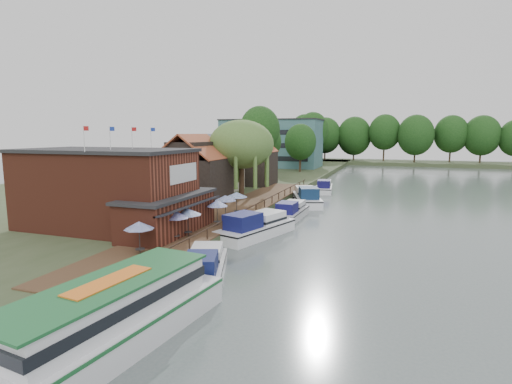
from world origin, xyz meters
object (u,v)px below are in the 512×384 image
(cruiser_1, at_px, (256,224))
(tour_boat, at_px, (98,320))
(umbrella_4, at_px, (225,207))
(cruiser_0, at_px, (204,263))
(umbrella_0, at_px, (140,238))
(willow, at_px, (241,159))
(cruiser_3, at_px, (307,195))
(hotel_block, at_px, (271,143))
(swan, at_px, (151,317))
(cottage_b, at_px, (207,163))
(pub, at_px, (124,189))
(cottage_a, at_px, (194,169))
(umbrella_2, at_px, (188,222))
(umbrella_3, at_px, (217,213))
(cottage_c, at_px, (252,160))
(umbrella_5, at_px, (237,203))
(cruiser_2, at_px, (291,209))
(cruiser_4, at_px, (324,186))
(umbrella_1, at_px, (176,226))

(cruiser_1, height_order, tour_boat, tour_boat)
(umbrella_4, distance_m, cruiser_0, 14.06)
(umbrella_0, bearing_deg, tour_boat, -63.59)
(willow, xyz_separation_m, cruiser_3, (8.13, 3.64, -4.91))
(hotel_block, xyz_separation_m, swan, (19.28, -83.90, -6.93))
(umbrella_4, height_order, cruiser_3, umbrella_4)
(cottage_b, bearing_deg, pub, -80.91)
(umbrella_0, bearing_deg, cottage_a, 108.16)
(umbrella_2, height_order, swan, umbrella_2)
(tour_boat, bearing_deg, cottage_b, 117.00)
(hotel_block, bearing_deg, swan, -77.06)
(umbrella_0, distance_m, umbrella_3, 10.09)
(pub, height_order, umbrella_2, pub)
(cruiser_1, bearing_deg, cottage_c, 128.48)
(hotel_block, relative_size, tour_boat, 1.75)
(pub, relative_size, tour_boat, 1.38)
(tour_boat, bearing_deg, cottage_c, 109.38)
(hotel_block, xyz_separation_m, umbrella_0, (13.97, -77.26, -4.86))
(umbrella_0, xyz_separation_m, cruiser_3, (5.66, 29.90, -0.98))
(pub, xyz_separation_m, umbrella_5, (7.14, 9.23, -2.36))
(umbrella_3, height_order, tour_boat, umbrella_3)
(tour_boat, bearing_deg, umbrella_2, 112.08)
(cruiser_2, bearing_deg, cruiser_4, 91.27)
(umbrella_4, bearing_deg, cottage_b, 120.92)
(umbrella_1, bearing_deg, umbrella_4, 87.09)
(umbrella_3, distance_m, cruiser_2, 11.32)
(hotel_block, bearing_deg, cruiser_4, -60.34)
(umbrella_0, xyz_separation_m, umbrella_2, (0.82, 5.54, 0.00))
(umbrella_2, relative_size, cruiser_3, 0.22)
(umbrella_0, bearing_deg, cruiser_4, 82.02)
(cottage_a, relative_size, willow, 0.82)
(umbrella_3, xyz_separation_m, cruiser_3, (4.23, 19.91, -0.98))
(cruiser_1, distance_m, swan, 17.93)
(cottage_a, bearing_deg, cottage_c, 86.99)
(pub, height_order, umbrella_4, pub)
(cottage_b, bearing_deg, umbrella_5, -54.77)
(pub, relative_size, cottage_c, 2.35)
(cottage_c, distance_m, umbrella_3, 31.30)
(cruiser_1, bearing_deg, cottage_a, 157.76)
(cruiser_1, xyz_separation_m, cruiser_4, (1.08, 31.05, -0.18))
(hotel_block, distance_m, cruiser_4, 40.68)
(cottage_b, distance_m, umbrella_4, 21.41)
(hotel_block, height_order, cruiser_3, hotel_block)
(umbrella_4, bearing_deg, cruiser_0, -72.18)
(umbrella_1, bearing_deg, cottage_a, 113.49)
(cottage_b, relative_size, cruiser_2, 1.08)
(umbrella_3, relative_size, cruiser_4, 0.26)
(cruiser_0, height_order, cruiser_3, cruiser_3)
(umbrella_2, bearing_deg, umbrella_0, -98.38)
(cottage_a, height_order, umbrella_3, cottage_a)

